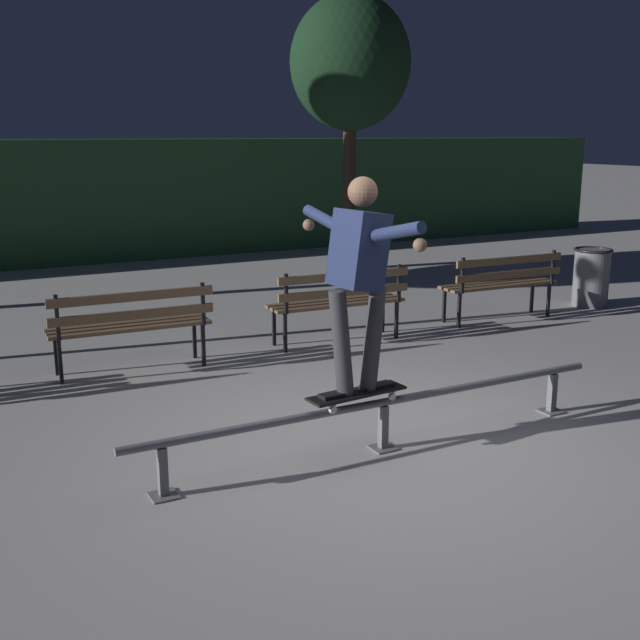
# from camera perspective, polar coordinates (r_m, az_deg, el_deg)

# --- Properties ---
(ground_plane) EXTENTS (90.00, 90.00, 0.00)m
(ground_plane) POSITION_cam_1_polar(r_m,az_deg,el_deg) (6.03, 4.40, -9.26)
(ground_plane) COLOR #ADAAA8
(hedge_backdrop) EXTENTS (24.00, 1.20, 2.23)m
(hedge_backdrop) POSITION_cam_1_polar(r_m,az_deg,el_deg) (15.26, -16.66, 8.42)
(hedge_backdrop) COLOR #2D5B33
(hedge_backdrop) RESTS_ON ground
(grind_rail) EXTENTS (4.02, 0.18, 0.40)m
(grind_rail) POSITION_cam_1_polar(r_m,az_deg,el_deg) (5.87, 4.70, -6.61)
(grind_rail) COLOR slate
(grind_rail) RESTS_ON ground
(skateboard) EXTENTS (0.79, 0.27, 0.09)m
(skateboard) POSITION_cam_1_polar(r_m,az_deg,el_deg) (5.70, 2.72, -5.45)
(skateboard) COLOR black
(skateboard) RESTS_ON grind_rail
(skateboarder) EXTENTS (0.63, 1.41, 1.56)m
(skateboarder) POSITION_cam_1_polar(r_m,az_deg,el_deg) (5.47, 2.86, 3.86)
(skateboarder) COLOR black
(skateboarder) RESTS_ON skateboard
(park_bench_left_center) EXTENTS (1.62, 0.48, 0.88)m
(park_bench_left_center) POSITION_cam_1_polar(r_m,az_deg,el_deg) (7.87, -13.73, -0.04)
(park_bench_left_center) COLOR black
(park_bench_left_center) RESTS_ON ground
(park_bench_right_center) EXTENTS (1.62, 0.48, 0.88)m
(park_bench_right_center) POSITION_cam_1_polar(r_m,az_deg,el_deg) (8.72, 1.46, 1.67)
(park_bench_right_center) COLOR black
(park_bench_right_center) RESTS_ON ground
(park_bench_rightmost) EXTENTS (1.62, 0.48, 0.88)m
(park_bench_rightmost) POSITION_cam_1_polar(r_m,az_deg,el_deg) (10.07, 13.28, 2.92)
(park_bench_rightmost) COLOR black
(park_bench_rightmost) RESTS_ON ground
(tree_far_right) EXTENTS (2.02, 2.02, 4.59)m
(tree_far_right) POSITION_cam_1_polar(r_m,az_deg,el_deg) (13.58, 2.24, 18.28)
(tree_far_right) COLOR #3D2D23
(tree_far_right) RESTS_ON ground
(trash_can) EXTENTS (0.52, 0.52, 0.80)m
(trash_can) POSITION_cam_1_polar(r_m,az_deg,el_deg) (11.36, 19.33, 3.05)
(trash_can) COLOR slate
(trash_can) RESTS_ON ground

